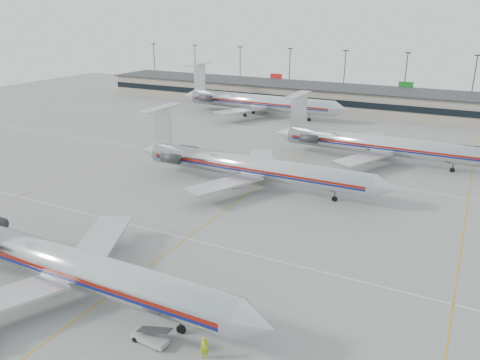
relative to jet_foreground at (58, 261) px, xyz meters
The scene contains 10 objects.
ground 7.74m from the jet_foreground, 48.01° to the left, with size 260.00×260.00×0.00m, color gray.
apron_markings 16.24m from the jet_foreground, 72.91° to the left, with size 160.00×0.15×0.02m, color silver.
terminal 103.27m from the jet_foreground, 87.41° to the left, with size 162.00×17.00×6.25m.
light_mast_row 117.40m from the jet_foreground, 87.72° to the left, with size 163.60×0.40×15.28m.
jet_foreground is the anchor object (origin of this frame).
jet_second_row 35.29m from the jet_foreground, 84.47° to the left, with size 43.37×25.54×11.35m.
jet_third_row 60.29m from the jet_foreground, 72.08° to the left, with size 41.86×25.75×11.45m.
jet_back_row 86.13m from the jet_foreground, 102.39° to the left, with size 47.36×29.13×12.95m.
belt_loader 13.08m from the jet_foreground, 10.29° to the right, with size 3.95×1.40×2.07m.
ramp_worker_near 17.81m from the jet_foreground, ahead, with size 0.72×0.47×1.98m, color #ADC712.
Camera 1 is at (29.23, -32.65, 26.05)m, focal length 35.00 mm.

